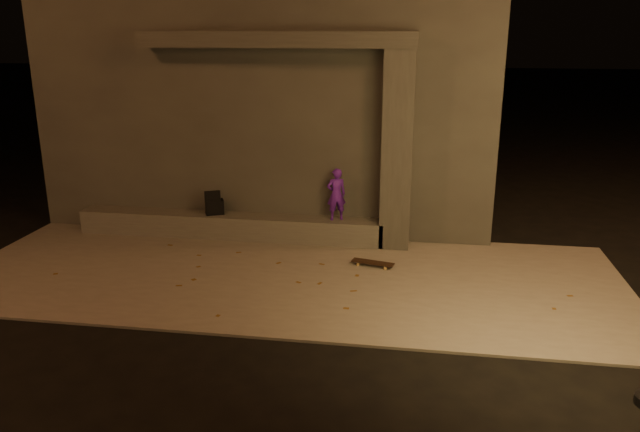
% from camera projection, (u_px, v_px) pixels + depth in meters
% --- Properties ---
extents(ground, '(120.00, 120.00, 0.00)m').
position_uv_depth(ground, '(256.00, 332.00, 8.51)').
color(ground, black).
rests_on(ground, ground).
extents(sidewalk, '(11.00, 4.40, 0.04)m').
position_uv_depth(sidewalk, '(287.00, 275.00, 10.39)').
color(sidewalk, slate).
rests_on(sidewalk, ground).
extents(building, '(9.00, 5.10, 5.22)m').
position_uv_depth(building, '(283.00, 91.00, 14.04)').
color(building, '#3B3835').
rests_on(building, ground).
extents(ledge, '(6.00, 0.55, 0.45)m').
position_uv_depth(ledge, '(230.00, 226.00, 12.20)').
color(ledge, '#54524D').
rests_on(ledge, sidewalk).
extents(column, '(0.55, 0.55, 3.60)m').
position_uv_depth(column, '(397.00, 151.00, 11.26)').
color(column, '#3B3835').
rests_on(column, sidewalk).
extents(canopy, '(5.00, 0.70, 0.28)m').
position_uv_depth(canopy, '(277.00, 39.00, 11.08)').
color(canopy, '#3B3835').
rests_on(canopy, column).
extents(skateboarder, '(0.42, 0.35, 0.99)m').
position_uv_depth(skateboarder, '(336.00, 194.00, 11.67)').
color(skateboarder, '#5A1AAF').
rests_on(skateboarder, ledge).
extents(backpack, '(0.41, 0.35, 0.49)m').
position_uv_depth(backpack, '(215.00, 206.00, 12.13)').
color(backpack, black).
rests_on(backpack, ledge).
extents(skateboard, '(0.76, 0.35, 0.08)m').
position_uv_depth(skateboard, '(373.00, 263.00, 10.71)').
color(skateboard, black).
rests_on(skateboard, sidewalk).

